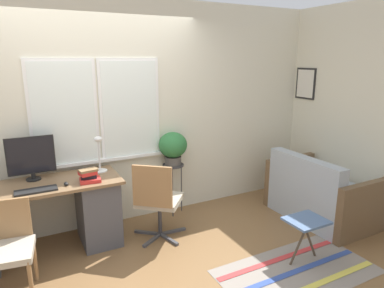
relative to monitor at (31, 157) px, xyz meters
The scene contains 16 objects.
ground_plane 1.36m from the monitor, 33.49° to the right, with size 14.00×14.00×0.00m, color brown.
wall_back_with_window 0.85m from the monitor, 16.44° to the left, with size 9.00×0.12×2.70m.
wall_right_with_picture 3.84m from the monitor, ahead, with size 0.08×9.00×2.70m.
desk 0.64m from the monitor, 87.24° to the right, with size 1.67×0.64×0.77m.
monitor is the anchor object (origin of this frame).
keyboard 0.43m from the monitor, 90.12° to the right, with size 0.38×0.15×0.02m.
mouse 0.49m from the monitor, 50.13° to the right, with size 0.04×0.07×0.04m.
desk_lamp 0.69m from the monitor, ahead, with size 0.16×0.16×0.41m.
book_stack 0.63m from the monitor, 32.82° to the right, with size 0.22×0.19×0.14m.
desk_chair_wooden 0.97m from the monitor, 111.56° to the right, with size 0.49×0.50×0.82m.
office_chair_swivel 1.39m from the monitor, 21.12° to the right, with size 0.65×0.66×0.92m.
couch_loveseat 3.45m from the monitor, 15.90° to the right, with size 0.83×1.28×0.85m.
plant_stand 1.70m from the monitor, ahead, with size 0.27×0.27×0.67m.
potted_plant 1.65m from the monitor, ahead, with size 0.36×0.36×0.43m.
floor_rug_striped 2.91m from the monitor, 37.79° to the right, with size 1.54×0.83×0.01m.
folding_stool 2.88m from the monitor, 33.57° to the right, with size 0.39×0.33×0.46m.
Camera 1 is at (-0.85, -3.28, 2.01)m, focal length 32.00 mm.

